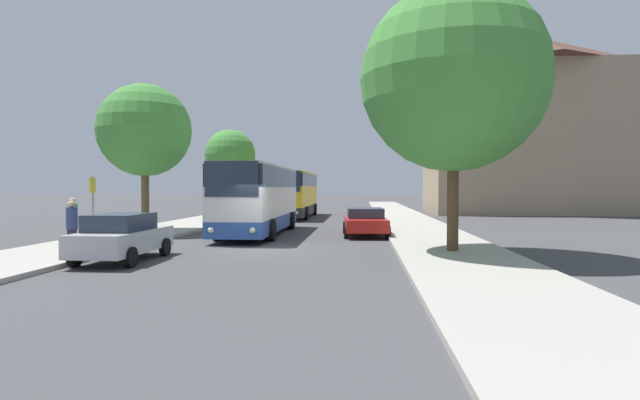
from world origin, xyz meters
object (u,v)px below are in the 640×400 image
bus_stop_sign (93,202)px  tree_left_far (145,131)px  parked_car_left_curb (122,237)px  pedestrian_waiting_near (72,227)px  bus_middle (295,194)px  tree_right_near (454,79)px  parked_car_right_near (365,221)px  pedestrian_waiting_far (73,221)px  tree_left_near (230,155)px  bus_front (259,198)px

bus_stop_sign → tree_left_far: bearing=97.2°
parked_car_left_curb → bus_stop_sign: size_ratio=1.56×
pedestrian_waiting_near → tree_left_far: 10.50m
bus_middle → tree_right_near: 23.50m
parked_car_right_near → pedestrian_waiting_far: bearing=26.0°
parked_car_right_near → tree_right_near: (3.02, -6.70, 5.47)m
bus_middle → tree_left_near: tree_left_near is taller
bus_stop_sign → tree_left_near: 23.08m
tree_left_far → parked_car_left_curb: bearing=-69.8°
bus_front → tree_right_near: bearing=-39.7°
bus_front → bus_stop_sign: size_ratio=4.01×
bus_middle → tree_left_far: size_ratio=1.50×
bus_front → tree_right_near: size_ratio=1.15×
bus_stop_sign → pedestrian_waiting_far: bearing=-154.9°
bus_middle → parked_car_right_near: bus_middle is taller
pedestrian_waiting_far → parked_car_left_curb: bearing=-73.6°
bus_front → tree_right_near: tree_right_near is taller
tree_left_far → tree_right_near: bearing=-26.8°
pedestrian_waiting_far → bus_front: bearing=14.7°
parked_car_right_near → tree_left_near: size_ratio=0.64×
parked_car_left_curb → tree_left_far: (-3.60, 9.78, 4.56)m
bus_middle → parked_car_left_curb: size_ratio=2.75×
bus_middle → pedestrian_waiting_near: 24.00m
parked_car_left_curb → bus_stop_sign: (-2.77, 3.19, 1.01)m
bus_middle → tree_left_near: 6.95m
bus_stop_sign → pedestrian_waiting_near: bus_stop_sign is taller
tree_left_near → tree_right_near: (14.28, -23.56, 1.06)m
tree_right_near → pedestrian_waiting_far: bearing=178.3°
bus_front → pedestrian_waiting_near: 10.17m
bus_front → parked_car_right_near: bearing=-3.3°
pedestrian_waiting_near → bus_front: bearing=-162.3°
parked_car_right_near → parked_car_left_curb: bearing=46.2°
parked_car_left_curb → parked_car_right_near: (7.88, 9.15, -0.07)m
bus_front → parked_car_left_curb: size_ratio=2.57×
tree_right_near → bus_middle: bearing=111.6°
parked_car_left_curb → bus_middle: bearing=84.5°
bus_front → pedestrian_waiting_near: (-4.41, -9.13, -0.80)m
parked_car_left_curb → tree_left_far: tree_left_far is taller
tree_left_far → tree_right_near: tree_right_near is taller
bus_front → bus_stop_sign: bus_front is taller
pedestrian_waiting_near → pedestrian_waiting_far: 2.94m
bus_stop_sign → pedestrian_waiting_far: 1.02m
pedestrian_waiting_near → pedestrian_waiting_far: size_ratio=0.98×
bus_stop_sign → tree_left_far: tree_left_far is taller
bus_front → parked_car_right_near: size_ratio=2.34×
parked_car_left_curb → pedestrian_waiting_near: bearing=170.0°
bus_stop_sign → pedestrian_waiting_far: (-0.65, -0.31, -0.72)m
parked_car_left_curb → tree_left_far: bearing=110.4°
pedestrian_waiting_far → tree_left_near: tree_left_near is taller
bus_middle → bus_stop_sign: bus_middle is taller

